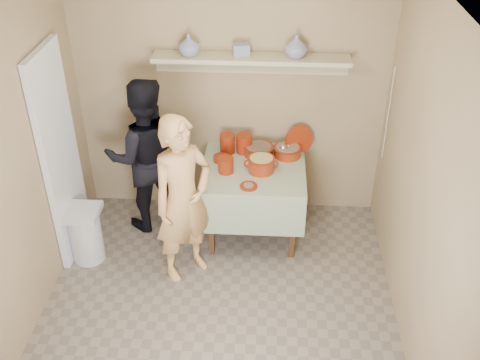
# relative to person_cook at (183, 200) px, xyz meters

# --- Properties ---
(ground) EXTENTS (3.50, 3.50, 0.00)m
(ground) POSITION_rel_person_cook_xyz_m (0.33, -0.65, -0.79)
(ground) COLOR #74685B
(ground) RESTS_ON ground
(tile_panel) EXTENTS (0.06, 0.70, 2.00)m
(tile_panel) POSITION_rel_person_cook_xyz_m (-1.13, 0.30, 0.21)
(tile_panel) COLOR silver
(tile_panel) RESTS_ON ground
(plate_stack_a) EXTENTS (0.15, 0.15, 0.19)m
(plate_stack_a) POSITION_rel_person_cook_xyz_m (0.31, 0.88, 0.07)
(plate_stack_a) COLOR maroon
(plate_stack_a) RESTS_ON serving_table
(plate_stack_b) EXTENTS (0.16, 0.16, 0.19)m
(plate_stack_b) POSITION_rel_person_cook_xyz_m (0.47, 0.89, 0.07)
(plate_stack_b) COLOR maroon
(plate_stack_b) RESTS_ON serving_table
(bowl_stack) EXTENTS (0.15, 0.15, 0.15)m
(bowl_stack) POSITION_rel_person_cook_xyz_m (0.32, 0.52, 0.05)
(bowl_stack) COLOR maroon
(bowl_stack) RESTS_ON serving_table
(empty_bowl) EXTENTS (0.16, 0.16, 0.05)m
(empty_bowl) POSITION_rel_person_cook_xyz_m (0.27, 0.72, -0.00)
(empty_bowl) COLOR maroon
(empty_bowl) RESTS_ON serving_table
(propped_lid) EXTENTS (0.30, 0.19, 0.28)m
(propped_lid) POSITION_rel_person_cook_xyz_m (1.01, 0.95, 0.09)
(propped_lid) COLOR maroon
(propped_lid) RESTS_ON serving_table
(vase_right) EXTENTS (0.23, 0.23, 0.21)m
(vase_right) POSITION_rel_person_cook_xyz_m (0.93, 0.97, 1.04)
(vase_right) COLOR navy
(vase_right) RESTS_ON wall_shelf
(vase_left) EXTENTS (0.26, 0.26, 0.20)m
(vase_left) POSITION_rel_person_cook_xyz_m (-0.03, 0.95, 1.03)
(vase_left) COLOR navy
(vase_left) RESTS_ON wall_shelf
(ceramic_box) EXTENTS (0.17, 0.13, 0.11)m
(ceramic_box) POSITION_rel_person_cook_xyz_m (0.44, 0.98, 0.98)
(ceramic_box) COLOR navy
(ceramic_box) RESTS_ON wall_shelf
(person_cook) EXTENTS (0.68, 0.67, 1.58)m
(person_cook) POSITION_rel_person_cook_xyz_m (0.00, 0.00, 0.00)
(person_cook) COLOR tan
(person_cook) RESTS_ON ground
(person_helper) EXTENTS (0.91, 0.79, 1.59)m
(person_helper) POSITION_rel_person_cook_xyz_m (-0.47, 0.70, 0.00)
(person_helper) COLOR black
(person_helper) RESTS_ON ground
(room_shell) EXTENTS (3.04, 3.54, 2.62)m
(room_shell) POSITION_rel_person_cook_xyz_m (0.33, -0.65, 0.82)
(room_shell) COLOR #9B835F
(room_shell) RESTS_ON ground
(serving_table) EXTENTS (0.97, 0.97, 0.76)m
(serving_table) POSITION_rel_person_cook_xyz_m (0.58, 0.63, -0.15)
(serving_table) COLOR #4C2D16
(serving_table) RESTS_ON ground
(cazuela_meat_a) EXTENTS (0.30, 0.30, 0.10)m
(cazuela_meat_a) POSITION_rel_person_cook_xyz_m (0.62, 0.84, 0.03)
(cazuela_meat_a) COLOR #711401
(cazuela_meat_a) RESTS_ON serving_table
(cazuela_meat_b) EXTENTS (0.28, 0.28, 0.10)m
(cazuela_meat_b) POSITION_rel_person_cook_xyz_m (0.90, 0.84, 0.03)
(cazuela_meat_b) COLOR #711401
(cazuela_meat_b) RESTS_ON serving_table
(ladle) EXTENTS (0.08, 0.26, 0.19)m
(ladle) POSITION_rel_person_cook_xyz_m (0.86, 0.81, 0.08)
(ladle) COLOR silver
(ladle) RESTS_ON cazuela_meat_b
(cazuela_rice) EXTENTS (0.33, 0.25, 0.14)m
(cazuela_rice) POSITION_rel_person_cook_xyz_m (0.65, 0.55, 0.06)
(cazuela_rice) COLOR #711401
(cazuela_rice) RESTS_ON serving_table
(front_plate) EXTENTS (0.16, 0.16, 0.03)m
(front_plate) POSITION_rel_person_cook_xyz_m (0.55, 0.27, -0.02)
(front_plate) COLOR maroon
(front_plate) RESTS_ON serving_table
(wall_shelf) EXTENTS (1.80, 0.25, 0.21)m
(wall_shelf) POSITION_rel_person_cook_xyz_m (0.53, 1.00, 0.89)
(wall_shelf) COLOR #B6AD87
(wall_shelf) RESTS_ON room_shell
(trash_bin) EXTENTS (0.32, 0.32, 0.56)m
(trash_bin) POSITION_rel_person_cook_xyz_m (-0.96, 0.12, -0.50)
(trash_bin) COLOR silver
(trash_bin) RESTS_ON ground
(electrical_cord) EXTENTS (0.01, 0.05, 0.90)m
(electrical_cord) POSITION_rel_person_cook_xyz_m (1.80, 0.83, 0.46)
(electrical_cord) COLOR silver
(electrical_cord) RESTS_ON wall_shelf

